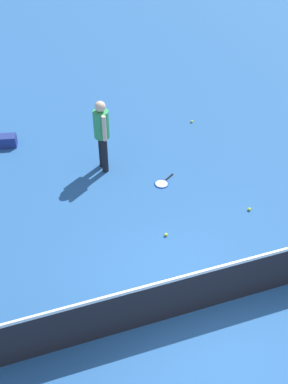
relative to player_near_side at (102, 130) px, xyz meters
name	(u,v)px	position (x,y,z in m)	size (l,w,h in m)	color
ground_plane	(199,309)	(-0.49, 4.24, -1.01)	(40.00, 40.00, 0.00)	#265693
court_net	(201,290)	(-0.49, 4.24, -0.51)	(10.09, 0.09, 1.07)	#4C4C51
player_near_side	(102,130)	(0.00, 0.00, 0.00)	(0.36, 0.52, 1.70)	black
tennis_racket_near_player	(162,183)	(-1.06, 0.95, -1.00)	(0.58, 0.47, 0.03)	blue
tennis_ball_near_player	(166,235)	(-0.57, 2.48, -0.98)	(0.07, 0.07, 0.07)	#C6E033
tennis_ball_by_net	(192,121)	(-2.66, -1.19, -0.98)	(0.07, 0.07, 0.07)	#C6E033
tennis_ball_midcourt	(249,209)	(-2.44, 2.34, -0.98)	(0.07, 0.07, 0.07)	#C6E033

